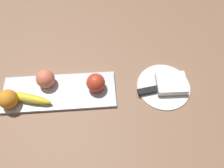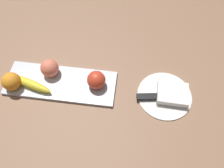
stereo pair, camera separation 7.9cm
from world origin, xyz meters
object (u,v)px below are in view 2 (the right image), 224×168
apple (96,80)px  folded_napkin (173,94)px  fruit_tray (61,83)px  dinner_plate (165,95)px  peach (50,68)px  knife (153,97)px  banana (29,83)px  orange_near_apple (11,81)px

apple → folded_napkin: (0.28, -0.01, -0.03)m
fruit_tray → folded_napkin: folded_napkin is taller
dinner_plate → fruit_tray: bearing=180.0°
peach → dinner_plate: size_ratio=0.34×
folded_napkin → knife: 0.07m
peach → folded_napkin: peach is taller
banana → peach: bearing=-117.7°
orange_near_apple → peach: (0.12, 0.08, 0.00)m
folded_napkin → knife: (-0.07, -0.02, -0.01)m
fruit_tray → peach: peach is taller
orange_near_apple → folded_napkin: orange_near_apple is taller
folded_napkin → dinner_plate: bearing=-180.0°
apple → orange_near_apple: same height
apple → fruit_tray: bearing=-177.2°
peach → apple: bearing=-9.4°
dinner_plate → knife: (-0.05, -0.02, 0.01)m
banana → peach: size_ratio=2.67×
apple → banana: apple is taller
fruit_tray → dinner_plate: fruit_tray is taller
fruit_tray → apple: 0.15m
fruit_tray → folded_napkin: size_ratio=3.78×
fruit_tray → orange_near_apple: orange_near_apple is taller
peach → dinner_plate: bearing=-4.8°
peach → folded_napkin: bearing=-4.5°
fruit_tray → peach: bearing=140.4°
apple → orange_near_apple: size_ratio=1.01×
banana → folded_napkin: (0.53, 0.03, -0.01)m
dinner_plate → knife: bearing=-158.1°
fruit_tray → banana: 0.12m
fruit_tray → orange_near_apple: size_ratio=6.18×
peach → banana: bearing=-133.9°
orange_near_apple → folded_napkin: size_ratio=0.61×
fruit_tray → folded_napkin: bearing=0.0°
apple → banana: (-0.25, -0.04, -0.02)m
orange_near_apple → knife: orange_near_apple is taller
banana → knife: banana is taller
orange_near_apple → knife: (0.52, 0.02, -0.03)m
fruit_tray → peach: (-0.05, 0.04, 0.04)m
banana → knife: (0.46, 0.01, -0.02)m
dinner_plate → folded_napkin: 0.03m
fruit_tray → peach: 0.07m
banana → folded_napkin: 0.53m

